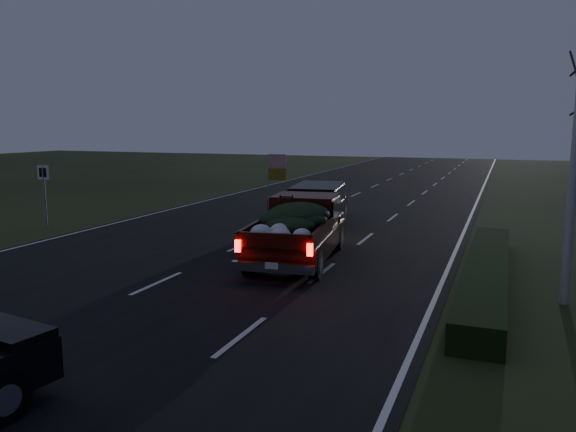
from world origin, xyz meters
The scene contains 6 objects.
ground centered at (0.00, 0.00, 0.00)m, with size 120.00×120.00×0.00m, color black.
road_asphalt centered at (0.00, 0.00, 0.01)m, with size 14.00×120.00×0.02m, color black.
hedge_row centered at (7.80, 3.00, 0.30)m, with size 1.00×10.00×0.60m, color black.
route_sign centered at (-8.50, 5.00, 1.66)m, with size 0.55×0.08×2.50m.
pickup_truck centered at (2.48, 3.68, 1.05)m, with size 2.72×5.58×2.81m.
lead_suv centered at (1.00, 9.94, 0.99)m, with size 2.59×4.80×1.31m.
Camera 1 is at (8.14, -11.64, 3.98)m, focal length 35.00 mm.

